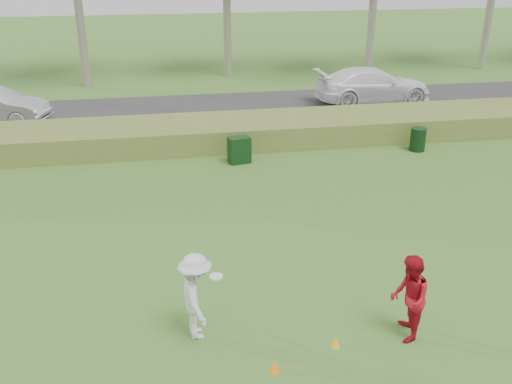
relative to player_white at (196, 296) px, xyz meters
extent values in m
plane|color=#376A23|center=(1.88, -0.10, -0.90)|extent=(120.00, 120.00, 0.00)
cube|color=#5B6E2C|center=(1.88, 11.90, -0.45)|extent=(80.00, 3.00, 0.90)
cube|color=#2D2D2D|center=(1.88, 16.90, -0.87)|extent=(80.00, 6.00, 0.06)
imported|color=silver|center=(0.00, 0.00, 0.00)|extent=(0.78, 1.22, 1.80)
cylinder|color=white|center=(0.40, 0.00, 0.40)|extent=(0.27, 0.27, 0.03)
imported|color=#AC0E1F|center=(4.03, -0.77, -0.01)|extent=(0.89, 1.02, 1.78)
cone|color=orange|center=(1.28, -1.31, -0.78)|extent=(0.21, 0.21, 0.23)
cone|color=yellow|center=(2.58, -0.84, -0.80)|extent=(0.19, 0.19, 0.21)
cube|color=black|center=(2.30, 9.61, -0.43)|extent=(0.83, 0.61, 0.95)
cylinder|color=black|center=(9.14, 9.73, -0.46)|extent=(0.75, 0.75, 0.87)
imported|color=white|center=(10.03, 16.88, -0.02)|extent=(5.75, 2.48, 1.65)
camera|label=1|loc=(-0.51, -9.36, 6.20)|focal=40.00mm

